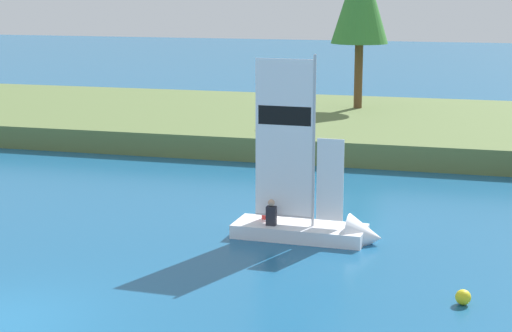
# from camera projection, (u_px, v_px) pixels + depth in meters

# --- Properties ---
(ground_plane) EXTENTS (200.00, 200.00, 0.00)m
(ground_plane) POSITION_uv_depth(u_px,v_px,m) (3.00, 321.00, 18.54)
(ground_plane) COLOR #195684
(shore_bank) EXTENTS (80.00, 15.10, 1.01)m
(shore_bank) POSITION_uv_depth(u_px,v_px,m) (284.00, 122.00, 42.45)
(shore_bank) COLOR #5B703D
(shore_bank) RESTS_ON ground
(sailboat) EXTENTS (4.33, 1.55, 5.74)m
(sailboat) POSITION_uv_depth(u_px,v_px,m) (323.00, 225.00, 24.42)
(sailboat) COLOR white
(sailboat) RESTS_ON ground
(channel_buoy) EXTENTS (0.36, 0.36, 0.36)m
(channel_buoy) POSITION_uv_depth(u_px,v_px,m) (463.00, 297.00, 19.47)
(channel_buoy) COLOR yellow
(channel_buoy) RESTS_ON ground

